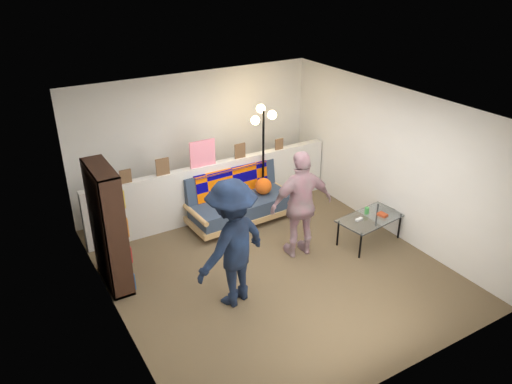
{
  "coord_description": "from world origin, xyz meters",
  "views": [
    {
      "loc": [
        -3.33,
        -5.21,
        4.23
      ],
      "look_at": [
        0.0,
        0.4,
        1.05
      ],
      "focal_mm": 35.0,
      "sensor_mm": 36.0,
      "label": 1
    }
  ],
  "objects_px": {
    "futon_sofa": "(239,200)",
    "person_left": "(232,244)",
    "floor_lamp": "(263,137)",
    "coffee_table": "(370,219)",
    "bookshelf": "(109,231)",
    "person_right": "(301,205)"
  },
  "relations": [
    {
      "from": "coffee_table",
      "to": "person_right",
      "type": "xyz_separation_m",
      "value": [
        -1.15,
        0.29,
        0.43
      ]
    },
    {
      "from": "person_left",
      "to": "floor_lamp",
      "type": "bearing_deg",
      "value": -148.55
    },
    {
      "from": "bookshelf",
      "to": "person_right",
      "type": "xyz_separation_m",
      "value": [
        2.66,
        -0.71,
        0.02
      ]
    },
    {
      "from": "futon_sofa",
      "to": "bookshelf",
      "type": "height_order",
      "value": "bookshelf"
    },
    {
      "from": "floor_lamp",
      "to": "person_left",
      "type": "distance_m",
      "value": 2.74
    },
    {
      "from": "bookshelf",
      "to": "person_left",
      "type": "distance_m",
      "value": 1.73
    },
    {
      "from": "bookshelf",
      "to": "futon_sofa",
      "type": "bearing_deg",
      "value": 16.12
    },
    {
      "from": "futon_sofa",
      "to": "coffee_table",
      "type": "height_order",
      "value": "futon_sofa"
    },
    {
      "from": "bookshelf",
      "to": "coffee_table",
      "type": "distance_m",
      "value": 3.96
    },
    {
      "from": "floor_lamp",
      "to": "person_right",
      "type": "distance_m",
      "value": 1.7
    },
    {
      "from": "futon_sofa",
      "to": "coffee_table",
      "type": "distance_m",
      "value": 2.21
    },
    {
      "from": "floor_lamp",
      "to": "bookshelf",
      "type": "bearing_deg",
      "value": -163.44
    },
    {
      "from": "bookshelf",
      "to": "person_right",
      "type": "bearing_deg",
      "value": -14.98
    },
    {
      "from": "bookshelf",
      "to": "person_left",
      "type": "xyz_separation_m",
      "value": [
        1.24,
        -1.2,
        0.06
      ]
    },
    {
      "from": "futon_sofa",
      "to": "person_left",
      "type": "bearing_deg",
      "value": -121.19
    },
    {
      "from": "coffee_table",
      "to": "floor_lamp",
      "type": "xyz_separation_m",
      "value": [
        -0.84,
        1.89,
        0.93
      ]
    },
    {
      "from": "person_left",
      "to": "person_right",
      "type": "height_order",
      "value": "person_left"
    },
    {
      "from": "futon_sofa",
      "to": "person_left",
      "type": "relative_size",
      "value": 1.07
    },
    {
      "from": "floor_lamp",
      "to": "person_left",
      "type": "bearing_deg",
      "value": -129.61
    },
    {
      "from": "coffee_table",
      "to": "person_right",
      "type": "height_order",
      "value": "person_right"
    },
    {
      "from": "coffee_table",
      "to": "person_left",
      "type": "relative_size",
      "value": 0.64
    },
    {
      "from": "person_right",
      "to": "bookshelf",
      "type": "bearing_deg",
      "value": -6.67
    }
  ]
}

